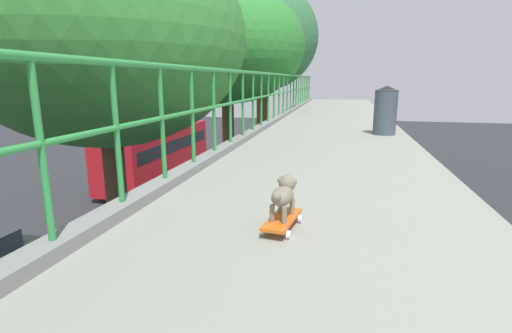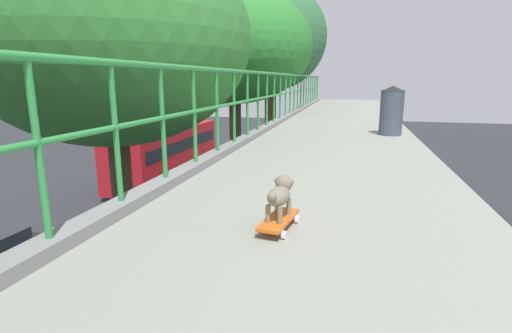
{
  "view_description": "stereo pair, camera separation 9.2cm",
  "coord_description": "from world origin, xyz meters",
  "px_view_note": "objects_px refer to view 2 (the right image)",
  "views": [
    {
      "loc": [
        1.43,
        -1.46,
        6.19
      ],
      "look_at": [
        0.63,
        2.08,
        5.36
      ],
      "focal_mm": 26.94,
      "sensor_mm": 36.0,
      "label": 1
    },
    {
      "loc": [
        1.52,
        -1.44,
        6.19
      ],
      "look_at": [
        0.63,
        2.08,
        5.36
      ],
      "focal_mm": 26.94,
      "sensor_mm": 36.0,
      "label": 2
    }
  ],
  "objects_px": {
    "toy_skateboard": "(278,220)",
    "litter_bin": "(392,110)",
    "small_dog": "(280,193)",
    "city_bus": "(167,151)"
  },
  "relations": [
    {
      "from": "small_dog",
      "to": "litter_bin",
      "type": "distance_m",
      "value": 5.3
    },
    {
      "from": "city_bus",
      "to": "toy_skateboard",
      "type": "bearing_deg",
      "value": -60.54
    },
    {
      "from": "city_bus",
      "to": "small_dog",
      "type": "relative_size",
      "value": 27.58
    },
    {
      "from": "city_bus",
      "to": "small_dog",
      "type": "height_order",
      "value": "small_dog"
    },
    {
      "from": "litter_bin",
      "to": "small_dog",
      "type": "bearing_deg",
      "value": -102.83
    },
    {
      "from": "litter_bin",
      "to": "toy_skateboard",
      "type": "bearing_deg",
      "value": -102.8
    },
    {
      "from": "city_bus",
      "to": "small_dog",
      "type": "distance_m",
      "value": 21.96
    },
    {
      "from": "small_dog",
      "to": "toy_skateboard",
      "type": "bearing_deg",
      "value": -97.99
    },
    {
      "from": "small_dog",
      "to": "litter_bin",
      "type": "xyz_separation_m",
      "value": [
        1.18,
        5.16,
        0.22
      ]
    },
    {
      "from": "toy_skateboard",
      "to": "litter_bin",
      "type": "xyz_separation_m",
      "value": [
        1.18,
        5.19,
        0.41
      ]
    }
  ]
}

